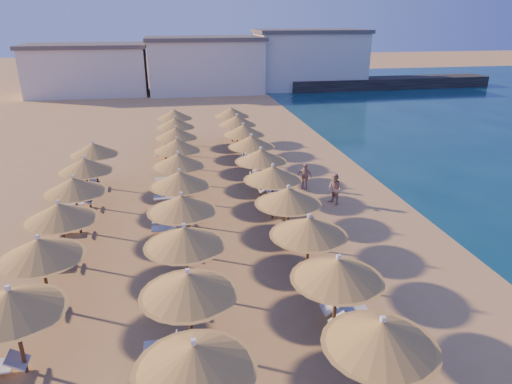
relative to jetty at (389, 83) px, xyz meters
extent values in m
plane|color=tan|center=(-28.61, -45.20, -0.75)|extent=(220.00, 220.00, 0.00)
cube|color=black|center=(0.00, 0.00, 0.00)|extent=(30.10, 4.80, 1.50)
cube|color=white|center=(-41.99, 1.89, 2.25)|extent=(15.00, 8.00, 6.00)
cube|color=#59514C|center=(-41.99, 1.89, 5.50)|extent=(15.60, 8.48, 0.50)
cube|color=white|center=(-26.49, 0.97, 2.65)|extent=(15.00, 8.00, 6.80)
cube|color=#59514C|center=(-26.49, 0.97, 6.30)|extent=(15.60, 8.48, 0.50)
cube|color=white|center=(-11.50, 2.23, 3.05)|extent=(15.00, 8.00, 7.60)
cube|color=#59514C|center=(-11.50, 2.23, 7.10)|extent=(15.60, 8.48, 0.50)
cylinder|color=brown|center=(-26.55, -54.43, 0.44)|extent=(0.12, 0.12, 2.38)
cone|color=#A2722F|center=(-26.55, -54.43, 1.74)|extent=(2.78, 2.78, 0.72)
cone|color=#A2722F|center=(-26.55, -54.43, 1.44)|extent=(3.01, 3.01, 0.12)
cube|color=white|center=(-26.55, -54.43, 2.17)|extent=(0.12, 0.12, 0.14)
cylinder|color=brown|center=(-26.55, -51.26, 0.44)|extent=(0.12, 0.12, 2.38)
cone|color=#A2722F|center=(-26.55, -51.26, 1.74)|extent=(2.78, 2.78, 0.72)
cone|color=#A2722F|center=(-26.55, -51.26, 1.44)|extent=(3.01, 3.01, 0.12)
cube|color=white|center=(-26.55, -51.26, 2.17)|extent=(0.12, 0.12, 0.14)
cylinder|color=brown|center=(-26.55, -48.10, 0.44)|extent=(0.12, 0.12, 2.38)
cone|color=#A2722F|center=(-26.55, -48.10, 1.74)|extent=(2.78, 2.78, 0.72)
cone|color=#A2722F|center=(-26.55, -48.10, 1.44)|extent=(3.01, 3.01, 0.12)
cube|color=white|center=(-26.55, -48.10, 2.17)|extent=(0.12, 0.12, 0.14)
cylinder|color=brown|center=(-26.55, -44.93, 0.44)|extent=(0.12, 0.12, 2.38)
cone|color=#A2722F|center=(-26.55, -44.93, 1.74)|extent=(2.78, 2.78, 0.72)
cone|color=#A2722F|center=(-26.55, -44.93, 1.44)|extent=(3.01, 3.01, 0.12)
cube|color=white|center=(-26.55, -44.93, 2.17)|extent=(0.12, 0.12, 0.14)
cylinder|color=brown|center=(-26.55, -41.76, 0.44)|extent=(0.12, 0.12, 2.38)
cone|color=#A2722F|center=(-26.55, -41.76, 1.74)|extent=(2.78, 2.78, 0.72)
cone|color=#A2722F|center=(-26.55, -41.76, 1.44)|extent=(3.01, 3.01, 0.12)
cube|color=white|center=(-26.55, -41.76, 2.17)|extent=(0.12, 0.12, 0.14)
cylinder|color=brown|center=(-26.55, -38.59, 0.44)|extent=(0.12, 0.12, 2.38)
cone|color=#A2722F|center=(-26.55, -38.59, 1.74)|extent=(2.78, 2.78, 0.72)
cone|color=#A2722F|center=(-26.55, -38.59, 1.44)|extent=(3.01, 3.01, 0.12)
cube|color=white|center=(-26.55, -38.59, 2.17)|extent=(0.12, 0.12, 0.14)
cylinder|color=brown|center=(-26.55, -35.42, 0.44)|extent=(0.12, 0.12, 2.38)
cone|color=#A2722F|center=(-26.55, -35.42, 1.74)|extent=(2.78, 2.78, 0.72)
cone|color=#A2722F|center=(-26.55, -35.42, 1.44)|extent=(3.01, 3.01, 0.12)
cube|color=white|center=(-26.55, -35.42, 2.17)|extent=(0.12, 0.12, 0.14)
cylinder|color=brown|center=(-26.55, -32.25, 0.44)|extent=(0.12, 0.12, 2.38)
cone|color=#A2722F|center=(-26.55, -32.25, 1.74)|extent=(2.78, 2.78, 0.72)
cone|color=#A2722F|center=(-26.55, -32.25, 1.44)|extent=(3.01, 3.01, 0.12)
cube|color=white|center=(-26.55, -32.25, 2.17)|extent=(0.12, 0.12, 0.14)
cylinder|color=brown|center=(-26.55, -29.08, 0.44)|extent=(0.12, 0.12, 2.38)
cone|color=#A2722F|center=(-26.55, -29.08, 1.74)|extent=(2.78, 2.78, 0.72)
cone|color=#A2722F|center=(-26.55, -29.08, 1.44)|extent=(3.01, 3.01, 0.12)
cube|color=white|center=(-26.55, -29.08, 2.17)|extent=(0.12, 0.12, 0.14)
cylinder|color=brown|center=(-26.55, -25.91, 0.44)|extent=(0.12, 0.12, 2.38)
cone|color=#A2722F|center=(-26.55, -25.91, 1.74)|extent=(2.78, 2.78, 0.72)
cone|color=#A2722F|center=(-26.55, -25.91, 1.44)|extent=(3.01, 3.01, 0.12)
cube|color=white|center=(-26.55, -25.91, 2.17)|extent=(0.12, 0.12, 0.14)
cone|color=#A2722F|center=(-31.22, -54.43, 1.74)|extent=(2.78, 2.78, 0.72)
cone|color=#A2722F|center=(-31.22, -54.43, 1.44)|extent=(3.01, 3.01, 0.12)
cube|color=white|center=(-31.22, -54.43, 2.17)|extent=(0.12, 0.12, 0.14)
cylinder|color=brown|center=(-31.22, -51.26, 0.44)|extent=(0.12, 0.12, 2.38)
cone|color=#A2722F|center=(-31.22, -51.26, 1.74)|extent=(2.78, 2.78, 0.72)
cone|color=#A2722F|center=(-31.22, -51.26, 1.44)|extent=(3.01, 3.01, 0.12)
cube|color=white|center=(-31.22, -51.26, 2.17)|extent=(0.12, 0.12, 0.14)
cylinder|color=brown|center=(-31.22, -48.10, 0.44)|extent=(0.12, 0.12, 2.38)
cone|color=#A2722F|center=(-31.22, -48.10, 1.74)|extent=(2.78, 2.78, 0.72)
cone|color=#A2722F|center=(-31.22, -48.10, 1.44)|extent=(3.01, 3.01, 0.12)
cube|color=white|center=(-31.22, -48.10, 2.17)|extent=(0.12, 0.12, 0.14)
cylinder|color=brown|center=(-31.22, -44.93, 0.44)|extent=(0.12, 0.12, 2.38)
cone|color=#A2722F|center=(-31.22, -44.93, 1.74)|extent=(2.78, 2.78, 0.72)
cone|color=#A2722F|center=(-31.22, -44.93, 1.44)|extent=(3.01, 3.01, 0.12)
cube|color=white|center=(-31.22, -44.93, 2.17)|extent=(0.12, 0.12, 0.14)
cylinder|color=brown|center=(-31.22, -41.76, 0.44)|extent=(0.12, 0.12, 2.38)
cone|color=#A2722F|center=(-31.22, -41.76, 1.74)|extent=(2.78, 2.78, 0.72)
cone|color=#A2722F|center=(-31.22, -41.76, 1.44)|extent=(3.01, 3.01, 0.12)
cube|color=white|center=(-31.22, -41.76, 2.17)|extent=(0.12, 0.12, 0.14)
cylinder|color=brown|center=(-31.22, -38.59, 0.44)|extent=(0.12, 0.12, 2.38)
cone|color=#A2722F|center=(-31.22, -38.59, 1.74)|extent=(2.78, 2.78, 0.72)
cone|color=#A2722F|center=(-31.22, -38.59, 1.44)|extent=(3.01, 3.01, 0.12)
cube|color=white|center=(-31.22, -38.59, 2.17)|extent=(0.12, 0.12, 0.14)
cylinder|color=brown|center=(-31.22, -35.42, 0.44)|extent=(0.12, 0.12, 2.38)
cone|color=#A2722F|center=(-31.22, -35.42, 1.74)|extent=(2.78, 2.78, 0.72)
cone|color=#A2722F|center=(-31.22, -35.42, 1.44)|extent=(3.01, 3.01, 0.12)
cube|color=white|center=(-31.22, -35.42, 2.17)|extent=(0.12, 0.12, 0.14)
cylinder|color=brown|center=(-31.22, -32.25, 0.44)|extent=(0.12, 0.12, 2.38)
cone|color=#A2722F|center=(-31.22, -32.25, 1.74)|extent=(2.78, 2.78, 0.72)
cone|color=#A2722F|center=(-31.22, -32.25, 1.44)|extent=(3.01, 3.01, 0.12)
cube|color=white|center=(-31.22, -32.25, 2.17)|extent=(0.12, 0.12, 0.14)
cylinder|color=brown|center=(-31.22, -29.08, 0.44)|extent=(0.12, 0.12, 2.38)
cone|color=#A2722F|center=(-31.22, -29.08, 1.74)|extent=(2.78, 2.78, 0.72)
cone|color=#A2722F|center=(-31.22, -29.08, 1.44)|extent=(3.01, 3.01, 0.12)
cube|color=white|center=(-31.22, -29.08, 2.17)|extent=(0.12, 0.12, 0.14)
cylinder|color=brown|center=(-31.22, -25.91, 0.44)|extent=(0.12, 0.12, 2.38)
cone|color=#A2722F|center=(-31.22, -25.91, 1.74)|extent=(2.78, 2.78, 0.72)
cone|color=#A2722F|center=(-31.22, -25.91, 1.44)|extent=(3.01, 3.01, 0.12)
cube|color=white|center=(-31.22, -25.91, 2.17)|extent=(0.12, 0.12, 0.14)
cylinder|color=brown|center=(-36.15, -51.26, 0.44)|extent=(0.12, 0.12, 2.38)
cone|color=#A2722F|center=(-36.15, -51.26, 1.74)|extent=(2.78, 2.78, 0.72)
cone|color=#A2722F|center=(-36.15, -51.26, 1.44)|extent=(3.01, 3.01, 0.12)
cube|color=white|center=(-36.15, -51.26, 2.17)|extent=(0.12, 0.12, 0.14)
cylinder|color=brown|center=(-36.15, -48.10, 0.44)|extent=(0.12, 0.12, 2.38)
cone|color=#A2722F|center=(-36.15, -48.10, 1.74)|extent=(2.78, 2.78, 0.72)
cone|color=#A2722F|center=(-36.15, -48.10, 1.44)|extent=(3.01, 3.01, 0.12)
cube|color=white|center=(-36.15, -48.10, 2.17)|extent=(0.12, 0.12, 0.14)
cylinder|color=brown|center=(-36.15, -44.93, 0.44)|extent=(0.12, 0.12, 2.38)
cone|color=#A2722F|center=(-36.15, -44.93, 1.74)|extent=(2.78, 2.78, 0.72)
cone|color=#A2722F|center=(-36.15, -44.93, 1.44)|extent=(3.01, 3.01, 0.12)
cube|color=white|center=(-36.15, -44.93, 2.17)|extent=(0.12, 0.12, 0.14)
cylinder|color=brown|center=(-36.15, -41.76, 0.44)|extent=(0.12, 0.12, 2.38)
cone|color=#A2722F|center=(-36.15, -41.76, 1.74)|extent=(2.78, 2.78, 0.72)
cone|color=#A2722F|center=(-36.15, -41.76, 1.44)|extent=(3.01, 3.01, 0.12)
cube|color=white|center=(-36.15, -41.76, 2.17)|extent=(0.12, 0.12, 0.14)
cylinder|color=brown|center=(-36.15, -38.59, 0.44)|extent=(0.12, 0.12, 2.38)
cone|color=#A2722F|center=(-36.15, -38.59, 1.74)|extent=(2.78, 2.78, 0.72)
cone|color=#A2722F|center=(-36.15, -38.59, 1.44)|extent=(3.01, 3.01, 0.12)
cube|color=white|center=(-36.15, -38.59, 2.17)|extent=(0.12, 0.12, 0.14)
cylinder|color=brown|center=(-36.15, -35.42, 0.44)|extent=(0.12, 0.12, 2.38)
cone|color=#A2722F|center=(-36.15, -35.42, 1.74)|extent=(2.78, 2.78, 0.72)
cone|color=#A2722F|center=(-36.15, -35.42, 1.44)|extent=(3.01, 3.01, 0.12)
cube|color=white|center=(-36.15, -35.42, 2.17)|extent=(0.12, 0.12, 0.14)
cube|color=silver|center=(-25.65, -51.26, -0.43)|extent=(1.19, 0.65, 0.06)
cube|color=silver|center=(-25.65, -51.26, -0.59)|extent=(0.06, 0.59, 0.32)
cube|color=silver|center=(-26.37, -51.26, -0.29)|extent=(0.58, 0.65, 0.40)
cube|color=silver|center=(-25.65, -50.36, -0.43)|extent=(1.19, 0.65, 0.06)
cube|color=silver|center=(-25.65, -50.36, -0.59)|extent=(0.06, 0.59, 0.32)
cube|color=silver|center=(-26.37, -50.36, -0.29)|extent=(0.58, 0.65, 0.40)
cube|color=silver|center=(-32.12, -51.26, -0.43)|extent=(1.19, 0.65, 0.06)
cube|color=silver|center=(-32.12, -51.26, -0.59)|extent=(0.06, 0.59, 0.32)
cube|color=silver|center=(-31.41, -51.26, -0.29)|extent=(0.58, 0.65, 0.40)
cube|color=silver|center=(-25.65, -48.10, -0.43)|extent=(1.19, 0.65, 0.06)
cube|color=silver|center=(-25.65, -48.10, -0.59)|extent=(0.06, 0.59, 0.32)
cube|color=silver|center=(-26.37, -48.10, -0.29)|extent=(0.58, 0.65, 0.40)
cube|color=silver|center=(-32.12, -48.10, -0.43)|extent=(1.19, 0.65, 0.06)
cube|color=silver|center=(-32.12, -48.10, -0.59)|extent=(0.06, 0.59, 0.32)
cube|color=silver|center=(-31.41, -48.10, -0.29)|extent=(0.58, 0.65, 0.40)
cube|color=silver|center=(-32.12, -49.00, -0.43)|extent=(1.19, 0.65, 0.06)
cube|color=silver|center=(-32.12, -49.00, -0.59)|extent=(0.06, 0.59, 0.32)
cube|color=silver|center=(-31.41, -49.00, -0.29)|extent=(0.58, 0.65, 0.40)
cube|color=yellow|center=(-32.12, -49.00, -0.38)|extent=(1.14, 0.60, 0.05)
cube|color=silver|center=(-25.65, -44.93, -0.43)|extent=(1.19, 0.65, 0.06)
cube|color=silver|center=(-25.65, -44.93, -0.59)|extent=(0.06, 0.59, 0.32)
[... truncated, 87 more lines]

